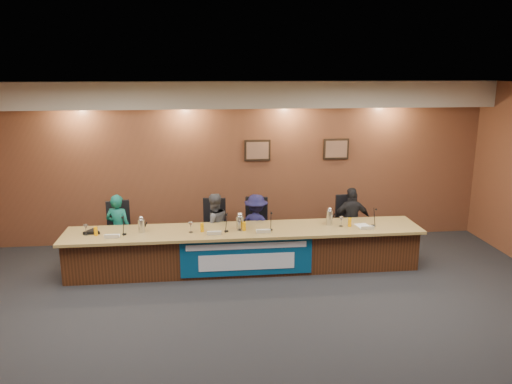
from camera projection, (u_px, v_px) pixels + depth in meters
floor at (261, 341)px, 6.46m from camera, size 10.00×10.00×0.00m
ceiling at (261, 89)px, 5.69m from camera, size 10.00×8.00×0.04m
wall_back at (237, 163)px, 9.94m from camera, size 10.00×0.04×3.20m
soffit at (238, 95)px, 9.37m from camera, size 10.00×0.50×0.50m
dais_body at (245, 250)px, 8.69m from camera, size 6.00×0.80×0.70m
dais_top at (245, 231)px, 8.56m from camera, size 6.10×0.95×0.05m
banner at (247, 257)px, 8.29m from camera, size 2.20×0.02×0.65m
banner_text_upper at (247, 246)px, 8.23m from camera, size 2.00×0.01×0.10m
banner_text_lower at (247, 262)px, 8.29m from camera, size 1.60×0.01×0.28m
wall_photo_left at (257, 150)px, 9.89m from camera, size 0.52×0.04×0.42m
wall_photo_right at (336, 149)px, 10.06m from camera, size 0.52×0.04×0.42m
panelist_a at (119, 229)px, 8.93m from camera, size 0.54×0.43×1.27m
panelist_b at (214, 226)px, 9.12m from camera, size 0.74×0.66×1.24m
panelist_c at (256, 226)px, 9.20m from camera, size 0.89×0.70×1.20m
panelist_d at (351, 221)px, 9.39m from camera, size 0.75×0.32×1.28m
office_chair_a at (120, 235)px, 9.07m from camera, size 0.57×0.57×0.08m
office_chair_b at (214, 232)px, 9.25m from camera, size 0.53×0.53×0.08m
office_chair_c at (256, 231)px, 9.33m from camera, size 0.56×0.56×0.08m
office_chair_d at (349, 227)px, 9.52m from camera, size 0.52×0.52×0.08m
nameplate_a at (112, 236)px, 8.06m from camera, size 0.24×0.08×0.10m
microphone_a at (124, 234)px, 8.26m from camera, size 0.07×0.07×0.02m
juice_glass_a at (96, 231)px, 8.20m from camera, size 0.06×0.06×0.15m
water_glass_a at (86, 230)px, 8.22m from camera, size 0.08×0.08×0.18m
nameplate_b at (214, 233)px, 8.22m from camera, size 0.24×0.08×0.10m
microphone_b at (226, 231)px, 8.42m from camera, size 0.07×0.07×0.02m
juice_glass_b at (202, 227)px, 8.40m from camera, size 0.06×0.06×0.15m
water_glass_b at (191, 227)px, 8.36m from camera, size 0.08×0.08×0.18m
nameplate_c at (264, 231)px, 8.31m from camera, size 0.24×0.08×0.10m
microphone_c at (270, 230)px, 8.49m from camera, size 0.07×0.07×0.02m
juice_glass_c at (244, 226)px, 8.46m from camera, size 0.06×0.06×0.15m
water_glass_c at (239, 225)px, 8.47m from camera, size 0.08×0.08×0.18m
nameplate_d at (367, 228)px, 8.49m from camera, size 0.24×0.08×0.10m
microphone_d at (373, 226)px, 8.71m from camera, size 0.07×0.07×0.02m
juice_glass_d at (350, 222)px, 8.68m from camera, size 0.06×0.06×0.15m
water_glass_d at (341, 222)px, 8.68m from camera, size 0.08×0.08×0.18m
carafe_left at (142, 226)px, 8.36m from camera, size 0.12×0.12×0.22m
carafe_mid at (240, 222)px, 8.55m from camera, size 0.13×0.13×0.22m
carafe_right at (329, 218)px, 8.77m from camera, size 0.11×0.11×0.26m
speakerphone at (92, 232)px, 8.34m from camera, size 0.32×0.32×0.05m
paper_stack at (363, 226)px, 8.71m from camera, size 0.26×0.33×0.01m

